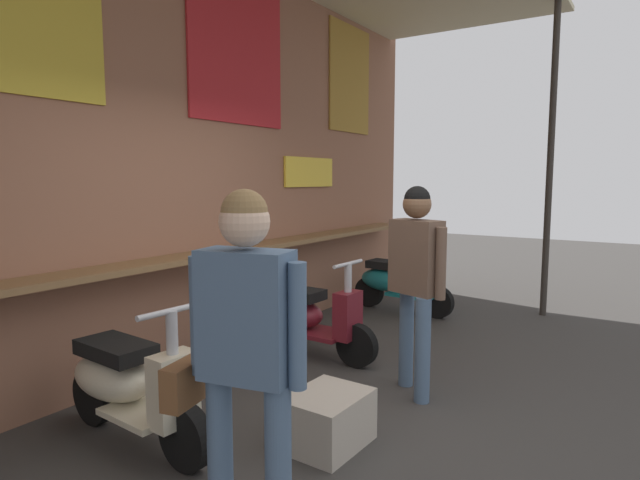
% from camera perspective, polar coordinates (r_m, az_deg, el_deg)
% --- Properties ---
extents(ground_plane, '(26.30, 26.30, 0.00)m').
position_cam_1_polar(ground_plane, '(3.98, 3.13, -19.02)').
color(ground_plane, '#383533').
extents(market_stall_facade, '(9.39, 2.82, 3.97)m').
position_cam_1_polar(market_stall_facade, '(4.80, -16.43, 12.38)').
color(market_stall_facade, '#8C5B44').
rests_on(market_stall_facade, ground_plane).
extents(scooter_cream, '(0.49, 1.40, 0.97)m').
position_cam_1_polar(scooter_cream, '(3.79, -20.02, -14.36)').
color(scooter_cream, beige).
rests_on(scooter_cream, ground_plane).
extents(scooter_maroon, '(0.46, 1.40, 0.97)m').
position_cam_1_polar(scooter_maroon, '(5.21, -1.55, -8.22)').
color(scooter_maroon, maroon).
rests_on(scooter_maroon, ground_plane).
extents(scooter_teal, '(0.50, 1.40, 0.97)m').
position_cam_1_polar(scooter_teal, '(6.98, 8.25, -4.48)').
color(scooter_teal, '#197075').
rests_on(scooter_teal, ground_plane).
extents(shopper_with_handbag, '(0.37, 0.66, 1.68)m').
position_cam_1_polar(shopper_with_handbag, '(2.41, -8.28, -10.27)').
color(shopper_with_handbag, slate).
rests_on(shopper_with_handbag, ground_plane).
extents(shopper_browsing, '(0.36, 0.55, 1.66)m').
position_cam_1_polar(shopper_browsing, '(4.23, 10.28, -2.94)').
color(shopper_browsing, slate).
rests_on(shopper_browsing, ground_plane).
extents(merchandise_crate, '(0.56, 0.45, 0.34)m').
position_cam_1_polar(merchandise_crate, '(3.61, 0.80, -18.76)').
color(merchandise_crate, '#B2A899').
rests_on(merchandise_crate, ground_plane).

